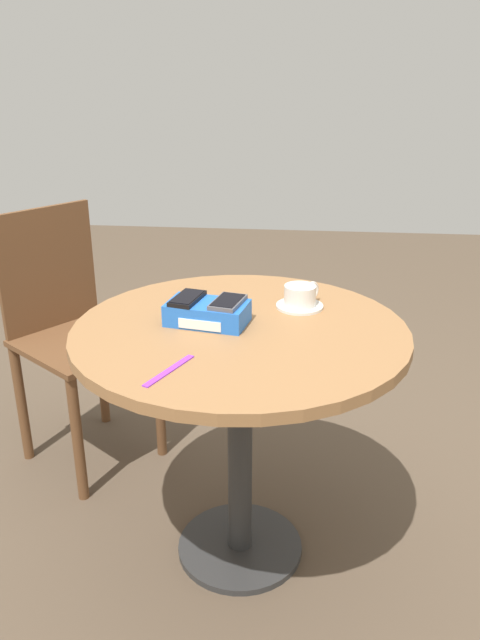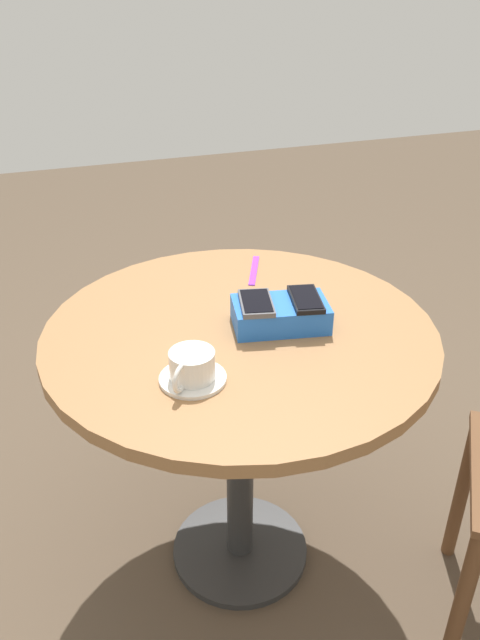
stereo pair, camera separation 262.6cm
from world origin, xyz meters
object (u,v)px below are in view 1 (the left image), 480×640
(round_table, at_px, (240,369))
(chair_near_window, at_px, (73,334))
(phone_box, at_px, (207,313))
(lanyard_strap, at_px, (169,370))
(phone_black, at_px, (187,298))
(phone_gray, at_px, (228,302))
(coffee_cup, at_px, (301,295))
(saucer, at_px, (300,306))

(round_table, bearing_deg, chair_near_window, 143.63)
(phone_box, xyz_separation_m, lanyard_strap, (-0.04, -0.29, -0.03))
(lanyard_strap, bearing_deg, phone_black, 92.24)
(round_table, xyz_separation_m, phone_gray, (-0.03, 0.01, 0.19))
(round_table, xyz_separation_m, phone_box, (-0.09, 0.02, 0.15))
(phone_box, relative_size, phone_black, 1.69)
(round_table, height_order, coffee_cup, coffee_cup)
(lanyard_strap, bearing_deg, coffee_cup, 56.37)
(phone_box, height_order, lanyard_strap, phone_box)
(round_table, distance_m, coffee_cup, 0.27)
(round_table, distance_m, chair_near_window, 0.81)
(phone_gray, height_order, coffee_cup, phone_gray)
(phone_box, relative_size, chair_near_window, 0.25)
(phone_black, bearing_deg, phone_gray, -9.40)
(round_table, distance_m, phone_black, 0.24)
(phone_gray, xyz_separation_m, lanyard_strap, (-0.10, -0.28, -0.06))
(phone_black, relative_size, saucer, 1.02)
(coffee_cup, distance_m, chair_near_window, 0.90)
(round_table, bearing_deg, lanyard_strap, -116.15)
(lanyard_strap, height_order, chair_near_window, chair_near_window)
(phone_box, height_order, saucer, phone_box)
(phone_gray, relative_size, chair_near_window, 0.14)
(phone_box, height_order, coffee_cup, coffee_cup)
(chair_near_window, bearing_deg, phone_box, -39.30)
(phone_box, xyz_separation_m, chair_near_window, (-0.56, 0.46, -0.28))
(phone_box, height_order, phone_gray, phone_gray)
(round_table, bearing_deg, coffee_cup, 46.37)
(phone_black, height_order, coffee_cup, phone_black)
(phone_box, distance_m, coffee_cup, 0.28)
(phone_gray, xyz_separation_m, chair_near_window, (-0.61, 0.46, -0.32))
(round_table, relative_size, coffee_cup, 8.27)
(phone_black, relative_size, chair_near_window, 0.15)
(phone_black, relative_size, coffee_cup, 1.26)
(round_table, distance_m, lanyard_strap, 0.32)
(saucer, xyz_separation_m, chair_near_window, (-0.80, 0.31, -0.26))
(chair_near_window, bearing_deg, coffee_cup, -21.39)
(saucer, xyz_separation_m, coffee_cup, (0.00, 0.00, 0.03))
(phone_box, distance_m, saucer, 0.28)
(coffee_cup, bearing_deg, phone_box, -149.53)
(round_table, relative_size, phone_gray, 6.71)
(coffee_cup, bearing_deg, phone_black, -156.22)
(round_table, xyz_separation_m, coffee_cup, (0.15, 0.16, 0.16))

